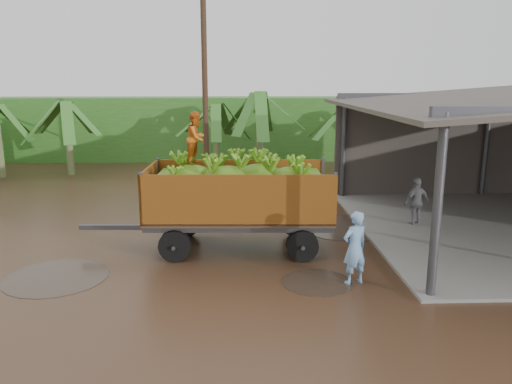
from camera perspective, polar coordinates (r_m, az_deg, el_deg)
ground at (r=14.43m, az=-6.59°, el=-6.04°), size 100.00×100.00×0.00m
hedge_north at (r=29.92m, az=-8.22°, el=7.23°), size 22.00×3.00×3.60m
banana_trailer at (r=13.71m, az=-1.98°, el=-0.43°), size 7.00×2.61×3.77m
man_blue at (r=11.70m, az=11.22°, el=-6.27°), size 0.75×0.63×1.73m
man_grey at (r=16.73m, az=17.85°, el=-1.10°), size 1.01×0.70×1.60m
utility_pole at (r=21.67m, az=-5.86°, el=12.13°), size 1.20×0.24×8.71m
banana_plants at (r=21.56m, az=-17.93°, el=4.79°), size 25.02×20.14×4.08m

